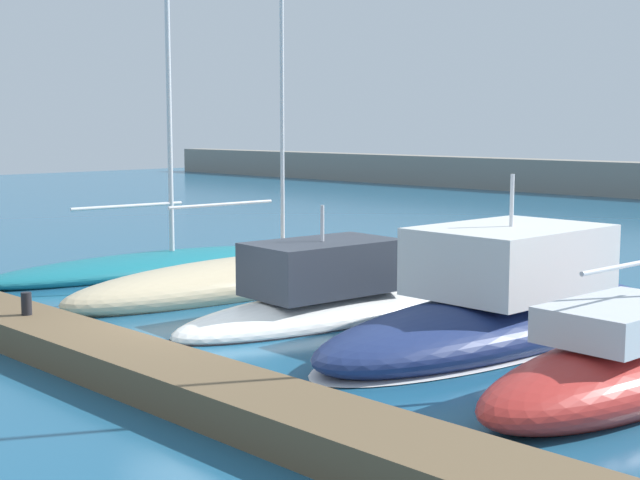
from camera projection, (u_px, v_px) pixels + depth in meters
ground_plane at (200, 347)px, 17.17m from camera, size 120.00×120.00×0.00m
dock_pier at (97, 353)px, 15.62m from camera, size 20.69×1.49×0.56m
sailboat_teal_nearest at (157, 261)px, 26.09m from camera, size 3.50×10.54×18.36m
sailboat_sand_second at (246, 279)px, 22.98m from camera, size 3.08×10.22×20.65m
motorboat_white_third at (327, 302)px, 19.78m from camera, size 3.11×7.97×2.93m
motorboat_navy_fourth at (505, 307)px, 17.97m from camera, size 3.38×10.05×3.56m
sailboat_red_fifth at (639, 360)px, 14.33m from camera, size 2.62×7.90×15.91m
dock_bollard at (26, 304)px, 17.39m from camera, size 0.20×0.20×0.44m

